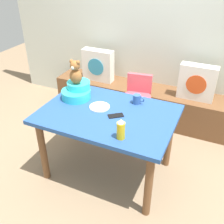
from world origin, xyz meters
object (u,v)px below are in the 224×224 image
(pillow_floral_right, at_px, (197,82))
(highchair, at_px, (137,99))
(infant_seat_teal, at_px, (77,91))
(cell_phone, at_px, (116,116))
(pillow_floral_left, at_px, (98,65))
(dinner_plate_near, at_px, (100,107))
(teddy_bear, at_px, (76,73))
(ketchup_bottle, at_px, (121,129))
(dining_table, at_px, (108,122))
(coffee_mug, at_px, (137,99))

(pillow_floral_right, bearing_deg, highchair, -146.12)
(infant_seat_teal, relative_size, cell_phone, 2.29)
(pillow_floral_right, distance_m, cell_phone, 1.33)
(pillow_floral_left, relative_size, pillow_floral_right, 1.00)
(pillow_floral_left, relative_size, dinner_plate_near, 2.20)
(teddy_bear, bearing_deg, ketchup_bottle, -33.84)
(highchair, height_order, dinner_plate_near, highchair)
(teddy_bear, xyz_separation_m, dinner_plate_near, (0.31, -0.09, -0.27))
(infant_seat_teal, bearing_deg, highchair, 53.54)
(dining_table, height_order, infant_seat_teal, infant_seat_teal)
(cell_phone, bearing_deg, coffee_mug, -55.87)
(ketchup_bottle, distance_m, dinner_plate_near, 0.54)
(dining_table, xyz_separation_m, dinner_plate_near, (-0.11, 0.05, 0.11))
(dinner_plate_near, bearing_deg, teddy_bear, 163.40)
(coffee_mug, bearing_deg, dining_table, -123.97)
(pillow_floral_left, bearing_deg, pillow_floral_right, 0.00)
(cell_phone, bearing_deg, highchair, -34.14)
(pillow_floral_right, relative_size, teddy_bear, 1.76)
(pillow_floral_left, bearing_deg, cell_phone, -56.24)
(infant_seat_teal, height_order, cell_phone, infant_seat_teal)
(dining_table, xyz_separation_m, cell_phone, (0.10, -0.02, 0.11))
(teddy_bear, bearing_deg, pillow_floral_right, 43.84)
(cell_phone, bearing_deg, ketchup_bottle, 172.00)
(ketchup_bottle, bearing_deg, teddy_bear, 146.16)
(ketchup_bottle, xyz_separation_m, coffee_mug, (-0.08, 0.60, -0.04))
(dining_table, distance_m, coffee_mug, 0.37)
(infant_seat_teal, distance_m, dinner_plate_near, 0.33)
(pillow_floral_left, distance_m, cell_phone, 1.45)
(dining_table, bearing_deg, dinner_plate_near, 154.66)
(pillow_floral_left, bearing_deg, teddy_bear, -74.44)
(teddy_bear, bearing_deg, highchair, 53.57)
(pillow_floral_right, bearing_deg, ketchup_bottle, -104.45)
(infant_seat_teal, bearing_deg, coffee_mug, 12.74)
(pillow_floral_left, height_order, pillow_floral_right, same)
(dining_table, distance_m, teddy_bear, 0.59)
(pillow_floral_right, height_order, teddy_bear, teddy_bear)
(pillow_floral_left, xyz_separation_m, infant_seat_teal, (0.29, -1.03, 0.13))
(coffee_mug, bearing_deg, cell_phone, -107.22)
(ketchup_bottle, bearing_deg, dining_table, 130.29)
(ketchup_bottle, bearing_deg, highchair, 102.30)
(highchair, bearing_deg, dinner_plate_near, -101.73)
(teddy_bear, relative_size, ketchup_bottle, 1.35)
(infant_seat_teal, bearing_deg, cell_phone, -18.30)
(dining_table, distance_m, infant_seat_teal, 0.48)
(ketchup_bottle, relative_size, dinner_plate_near, 0.92)
(teddy_bear, height_order, cell_phone, teddy_bear)
(pillow_floral_right, height_order, infant_seat_teal, same)
(pillow_floral_left, relative_size, cell_phone, 3.06)
(dining_table, bearing_deg, ketchup_bottle, -49.71)
(pillow_floral_right, xyz_separation_m, infant_seat_teal, (-1.07, -1.03, 0.13))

